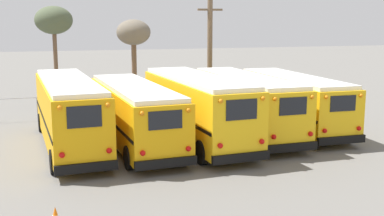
{
  "coord_description": "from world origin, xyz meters",
  "views": [
    {
      "loc": [
        -7.26,
        -22.76,
        5.95
      ],
      "look_at": [
        0.0,
        0.17,
        1.62
      ],
      "focal_mm": 45.0,
      "sensor_mm": 36.0,
      "label": 1
    }
  ],
  "objects_px": {
    "school_bus_1": "(134,112)",
    "school_bus_0": "(69,111)",
    "school_bus_4": "(293,100)",
    "utility_pole": "(210,51)",
    "school_bus_3": "(245,102)",
    "school_bus_2": "(196,107)",
    "bare_tree_1": "(54,21)",
    "bare_tree_0": "(134,34)"
  },
  "relations": [
    {
      "from": "school_bus_0",
      "to": "school_bus_3",
      "type": "relative_size",
      "value": 1.05
    },
    {
      "from": "school_bus_0",
      "to": "school_bus_2",
      "type": "relative_size",
      "value": 1.07
    },
    {
      "from": "school_bus_2",
      "to": "school_bus_0",
      "type": "bearing_deg",
      "value": 171.32
    },
    {
      "from": "school_bus_4",
      "to": "utility_pole",
      "type": "bearing_deg",
      "value": 102.7
    },
    {
      "from": "school_bus_1",
      "to": "utility_pole",
      "type": "relative_size",
      "value": 1.35
    },
    {
      "from": "school_bus_4",
      "to": "bare_tree_0",
      "type": "xyz_separation_m",
      "value": [
        -6.9,
        10.56,
        3.42
      ]
    },
    {
      "from": "school_bus_3",
      "to": "school_bus_4",
      "type": "bearing_deg",
      "value": 5.53
    },
    {
      "from": "school_bus_0",
      "to": "school_bus_1",
      "type": "xyz_separation_m",
      "value": [
        3.04,
        -0.54,
        -0.16
      ]
    },
    {
      "from": "school_bus_1",
      "to": "school_bus_4",
      "type": "relative_size",
      "value": 1.06
    },
    {
      "from": "school_bus_1",
      "to": "school_bus_0",
      "type": "bearing_deg",
      "value": 169.89
    },
    {
      "from": "bare_tree_0",
      "to": "bare_tree_1",
      "type": "height_order",
      "value": "bare_tree_1"
    },
    {
      "from": "school_bus_3",
      "to": "utility_pole",
      "type": "distance_m",
      "value": 9.11
    },
    {
      "from": "school_bus_4",
      "to": "utility_pole",
      "type": "xyz_separation_m",
      "value": [
        -1.91,
        8.47,
        2.31
      ]
    },
    {
      "from": "school_bus_3",
      "to": "school_bus_4",
      "type": "xyz_separation_m",
      "value": [
        3.04,
        0.29,
        -0.08
      ]
    },
    {
      "from": "school_bus_1",
      "to": "bare_tree_0",
      "type": "relative_size",
      "value": 1.7
    },
    {
      "from": "school_bus_2",
      "to": "utility_pole",
      "type": "xyz_separation_m",
      "value": [
        4.16,
        9.74,
        2.13
      ]
    },
    {
      "from": "school_bus_0",
      "to": "bare_tree_1",
      "type": "height_order",
      "value": "bare_tree_1"
    },
    {
      "from": "utility_pole",
      "to": "bare_tree_1",
      "type": "height_order",
      "value": "utility_pole"
    },
    {
      "from": "school_bus_4",
      "to": "bare_tree_1",
      "type": "xyz_separation_m",
      "value": [
        -12.18,
        14.42,
        4.32
      ]
    },
    {
      "from": "school_bus_1",
      "to": "utility_pole",
      "type": "distance_m",
      "value": 12.03
    },
    {
      "from": "utility_pole",
      "to": "school_bus_3",
      "type": "bearing_deg",
      "value": -97.34
    },
    {
      "from": "utility_pole",
      "to": "school_bus_1",
      "type": "bearing_deg",
      "value": -127.58
    },
    {
      "from": "school_bus_3",
      "to": "utility_pole",
      "type": "xyz_separation_m",
      "value": [
        1.13,
        8.76,
        2.23
      ]
    },
    {
      "from": "school_bus_1",
      "to": "school_bus_3",
      "type": "height_order",
      "value": "school_bus_3"
    },
    {
      "from": "school_bus_2",
      "to": "bare_tree_0",
      "type": "distance_m",
      "value": 12.3
    },
    {
      "from": "school_bus_0",
      "to": "school_bus_3",
      "type": "xyz_separation_m",
      "value": [
        9.11,
        0.05,
        -0.07
      ]
    },
    {
      "from": "school_bus_2",
      "to": "bare_tree_0",
      "type": "relative_size",
      "value": 1.66
    },
    {
      "from": "school_bus_4",
      "to": "bare_tree_0",
      "type": "bearing_deg",
      "value": 123.15
    },
    {
      "from": "school_bus_1",
      "to": "school_bus_4",
      "type": "bearing_deg",
      "value": 5.56
    },
    {
      "from": "school_bus_3",
      "to": "school_bus_0",
      "type": "bearing_deg",
      "value": -179.68
    },
    {
      "from": "school_bus_3",
      "to": "bare_tree_1",
      "type": "distance_m",
      "value": 17.84
    },
    {
      "from": "school_bus_0",
      "to": "bare_tree_1",
      "type": "bearing_deg",
      "value": 90.13
    },
    {
      "from": "school_bus_2",
      "to": "school_bus_4",
      "type": "xyz_separation_m",
      "value": [
        6.07,
        1.27,
        -0.18
      ]
    },
    {
      "from": "school_bus_1",
      "to": "school_bus_4",
      "type": "distance_m",
      "value": 9.15
    },
    {
      "from": "school_bus_2",
      "to": "school_bus_1",
      "type": "bearing_deg",
      "value": 172.75
    },
    {
      "from": "school_bus_2",
      "to": "bare_tree_1",
      "type": "distance_m",
      "value": 17.34
    },
    {
      "from": "school_bus_4",
      "to": "bare_tree_1",
      "type": "distance_m",
      "value": 19.37
    },
    {
      "from": "school_bus_0",
      "to": "school_bus_1",
      "type": "height_order",
      "value": "school_bus_0"
    },
    {
      "from": "school_bus_0",
      "to": "school_bus_2",
      "type": "bearing_deg",
      "value": -8.68
    },
    {
      "from": "school_bus_0",
      "to": "school_bus_3",
      "type": "bearing_deg",
      "value": 0.32
    },
    {
      "from": "school_bus_1",
      "to": "school_bus_2",
      "type": "xyz_separation_m",
      "value": [
        3.04,
        -0.39,
        0.19
      ]
    },
    {
      "from": "school_bus_3",
      "to": "school_bus_4",
      "type": "height_order",
      "value": "school_bus_3"
    }
  ]
}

